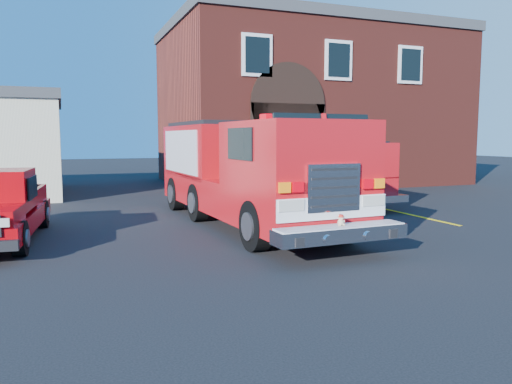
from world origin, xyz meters
name	(u,v)px	position (x,y,z in m)	size (l,w,h in m)	color
ground	(238,240)	(0.00, 0.00, 0.00)	(100.00, 100.00, 0.00)	black
parking_stripe_near	(425,218)	(6.50, 1.00, 0.00)	(0.12, 3.00, 0.01)	yellow
parking_stripe_mid	(370,206)	(6.50, 4.00, 0.00)	(0.12, 3.00, 0.01)	yellow
parking_stripe_far	(329,197)	(6.50, 7.00, 0.00)	(0.12, 3.00, 0.01)	yellow
fire_station	(307,106)	(8.99, 13.98, 4.25)	(15.20, 10.20, 8.45)	maroon
fire_engine	(246,170)	(0.94, 2.02, 1.56)	(3.14, 9.91, 3.02)	black
secondary_truck	(315,166)	(5.34, 6.07, 1.36)	(2.49, 7.74, 2.50)	black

